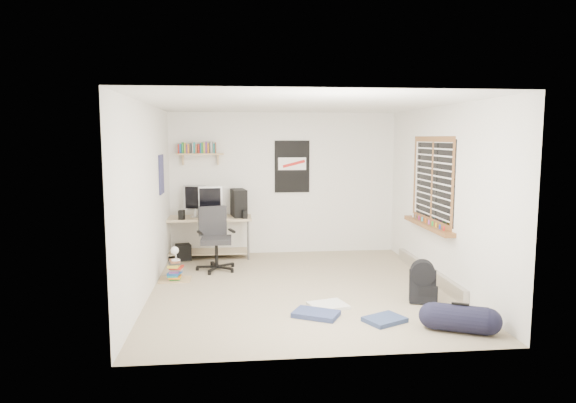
{
  "coord_description": "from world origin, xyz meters",
  "views": [
    {
      "loc": [
        -0.87,
        -6.81,
        2.06
      ],
      "look_at": [
        -0.11,
        0.42,
        1.15
      ],
      "focal_mm": 32.0,
      "sensor_mm": 36.0,
      "label": 1
    }
  ],
  "objects": [
    {
      "name": "window",
      "position": [
        1.95,
        0.3,
        1.45
      ],
      "size": [
        0.1,
        1.5,
        1.26
      ],
      "primitive_type": "cube",
      "color": "brown",
      "rests_on": "right_wall"
    },
    {
      "name": "poster_back_wall",
      "position": [
        0.15,
        2.23,
        1.55
      ],
      "size": [
        0.62,
        0.03,
        0.92
      ],
      "primitive_type": "cube",
      "color": "black",
      "rests_on": "back_wall"
    },
    {
      "name": "left_wall",
      "position": [
        -2.0,
        0.0,
        1.25
      ],
      "size": [
        0.01,
        4.5,
        2.5
      ],
      "primitive_type": "cube",
      "color": "silver",
      "rests_on": "ground"
    },
    {
      "name": "keyboard",
      "position": [
        -1.14,
        1.73,
        0.7
      ],
      "size": [
        0.41,
        0.25,
        0.02
      ],
      "primitive_type": "cube",
      "rotation": [
        0.0,
        0.0,
        0.32
      ],
      "color": "black",
      "rests_on": "desk"
    },
    {
      "name": "subwoofer",
      "position": [
        -1.75,
        1.82,
        0.14
      ],
      "size": [
        0.29,
        0.29,
        0.27
      ],
      "primitive_type": "cube",
      "rotation": [
        0.0,
        0.0,
        0.26
      ],
      "color": "black",
      "rests_on": "floor"
    },
    {
      "name": "baseboard_heater",
      "position": [
        1.96,
        0.3,
        0.09
      ],
      "size": [
        0.08,
        2.5,
        0.18
      ],
      "primitive_type": "cube",
      "color": "#B7B2A8",
      "rests_on": "floor"
    },
    {
      "name": "backpack",
      "position": [
        1.46,
        -0.75,
        0.2
      ],
      "size": [
        0.38,
        0.33,
        0.42
      ],
      "primitive_type": "cube",
      "rotation": [
        0.0,
        0.0,
        -0.28
      ],
      "color": "black",
      "rests_on": "floor"
    },
    {
      "name": "speaker_left",
      "position": [
        -1.75,
        1.73,
        0.78
      ],
      "size": [
        0.11,
        0.11,
        0.18
      ],
      "primitive_type": "cube",
      "rotation": [
        0.0,
        0.0,
        -0.26
      ],
      "color": "black",
      "rests_on": "desk"
    },
    {
      "name": "book_stack",
      "position": [
        -1.75,
        0.59,
        0.15
      ],
      "size": [
        0.39,
        0.32,
        0.27
      ],
      "primitive_type": "cube",
      "rotation": [
        0.0,
        0.0,
        0.0
      ],
      "color": "brown",
      "rests_on": "floor"
    },
    {
      "name": "desk_lamp",
      "position": [
        -1.73,
        0.57,
        0.38
      ],
      "size": [
        0.17,
        0.23,
        0.21
      ],
      "primitive_type": "cube",
      "rotation": [
        0.0,
        0.0,
        -0.24
      ],
      "color": "white",
      "rests_on": "book_stack"
    },
    {
      "name": "speaker_right",
      "position": [
        -0.7,
        1.73,
        0.77
      ],
      "size": [
        0.09,
        0.09,
        0.16
      ],
      "primitive_type": "cube",
      "rotation": [
        0.0,
        0.0,
        0.11
      ],
      "color": "black",
      "rests_on": "desk"
    },
    {
      "name": "right_wall",
      "position": [
        2.0,
        0.0,
        1.25
      ],
      "size": [
        0.01,
        4.5,
        2.5
      ],
      "primitive_type": "cube",
      "color": "silver",
      "rests_on": "ground"
    },
    {
      "name": "back_wall",
      "position": [
        0.0,
        2.25,
        1.25
      ],
      "size": [
        4.0,
        0.01,
        2.5
      ],
      "primitive_type": "cube",
      "color": "silver",
      "rests_on": "ground"
    },
    {
      "name": "monitor_right",
      "position": [
        -1.27,
        1.73,
        0.9
      ],
      "size": [
        0.4,
        0.14,
        0.43
      ],
      "primitive_type": "cube",
      "rotation": [
        0.0,
        0.0,
        0.11
      ],
      "color": "#9C9DA1",
      "rests_on": "desk"
    },
    {
      "name": "jeans_a",
      "position": [
        0.05,
        -1.14,
        0.03
      ],
      "size": [
        0.6,
        0.53,
        0.06
      ],
      "primitive_type": "cube",
      "rotation": [
        0.0,
        0.0,
        -0.49
      ],
      "color": "navy",
      "rests_on": "floor"
    },
    {
      "name": "desk",
      "position": [
        -1.35,
        2.0,
        0.36
      ],
      "size": [
        1.59,
        0.89,
        0.69
      ],
      "primitive_type": "cube",
      "rotation": [
        0.0,
        0.0,
        -0.16
      ],
      "color": "tan",
      "rests_on": "floor"
    },
    {
      "name": "floor",
      "position": [
        0.0,
        0.0,
        -0.01
      ],
      "size": [
        4.0,
        4.5,
        0.01
      ],
      "primitive_type": "cube",
      "color": "gray",
      "rests_on": "ground"
    },
    {
      "name": "jeans_b",
      "position": [
        0.79,
        -1.39,
        0.03
      ],
      "size": [
        0.53,
        0.48,
        0.05
      ],
      "primitive_type": "cube",
      "rotation": [
        0.0,
        0.0,
        0.46
      ],
      "color": "navy",
      "rests_on": "floor"
    },
    {
      "name": "monitor_left",
      "position": [
        -1.55,
        2.0,
        0.9
      ],
      "size": [
        0.4,
        0.19,
        0.43
      ],
      "primitive_type": "cube",
      "rotation": [
        0.0,
        0.0,
        -0.23
      ],
      "color": "#ABACB1",
      "rests_on": "desk"
    },
    {
      "name": "office_chair",
      "position": [
        -1.16,
        1.11,
        0.49
      ],
      "size": [
        0.81,
        0.81,
        0.99
      ],
      "primitive_type": "cube",
      "rotation": [
        0.0,
        0.0,
        0.29
      ],
      "color": "#252527",
      "rests_on": "floor"
    },
    {
      "name": "pc_tower",
      "position": [
        -0.8,
        2.0,
        0.93
      ],
      "size": [
        0.3,
        0.5,
        0.49
      ],
      "primitive_type": "cube",
      "rotation": [
        0.0,
        0.0,
        0.17
      ],
      "color": "black",
      "rests_on": "desk"
    },
    {
      "name": "poster_left_wall",
      "position": [
        -1.99,
        1.2,
        1.5
      ],
      "size": [
        0.02,
        0.42,
        0.6
      ],
      "primitive_type": "cube",
      "color": "navy",
      "rests_on": "left_wall"
    },
    {
      "name": "duffel_bag",
      "position": [
        1.5,
        -1.76,
        0.14
      ],
      "size": [
        0.39,
        0.39,
        0.57
      ],
      "primitive_type": "cylinder",
      "rotation": [
        0.0,
        0.0,
        -0.44
      ],
      "color": "black",
      "rests_on": "floor"
    },
    {
      "name": "ceiling",
      "position": [
        0.0,
        0.0,
        2.5
      ],
      "size": [
        4.0,
        4.5,
        0.01
      ],
      "primitive_type": "cube",
      "color": "white",
      "rests_on": "ground"
    },
    {
      "name": "tshirt",
      "position": [
        0.25,
        -0.82,
        0.02
      ],
      "size": [
        0.52,
        0.47,
        0.04
      ],
      "primitive_type": "cube",
      "rotation": [
        0.0,
        0.0,
        0.27
      ],
      "color": "silver",
      "rests_on": "floor"
    },
    {
      "name": "wall_shelf",
      "position": [
        -1.45,
        2.14,
        1.78
      ],
      "size": [
        0.8,
        0.22,
        0.24
      ],
      "primitive_type": "cube",
      "color": "tan",
      "rests_on": "back_wall"
    }
  ]
}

